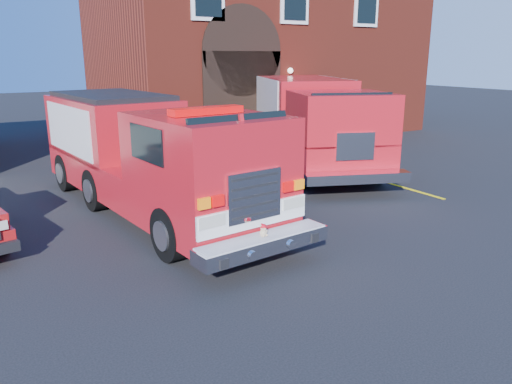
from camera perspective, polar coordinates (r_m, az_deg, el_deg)
ground at (r=10.98m, az=-3.25°, el=-5.13°), size 100.00×100.00×0.00m
parking_stripe_near at (r=15.62m, az=16.49°, el=0.51°), size 0.12×3.00×0.01m
parking_stripe_mid at (r=17.71m, az=9.38°, el=2.66°), size 0.12×3.00×0.01m
parking_stripe_far at (r=20.03m, az=3.84°, el=4.30°), size 0.12×3.00×0.01m
fire_station at (r=26.89m, az=-0.30°, el=16.25°), size 15.20×10.20×8.45m
fire_engine at (r=12.62m, az=-12.22°, el=4.25°), size 3.50×9.49×2.86m
secondary_truck at (r=18.18m, az=6.31°, el=8.33°), size 6.04×9.67×3.01m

